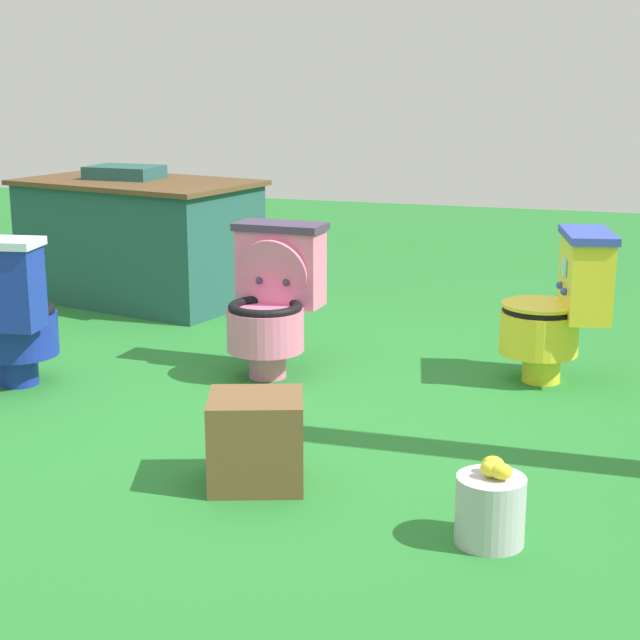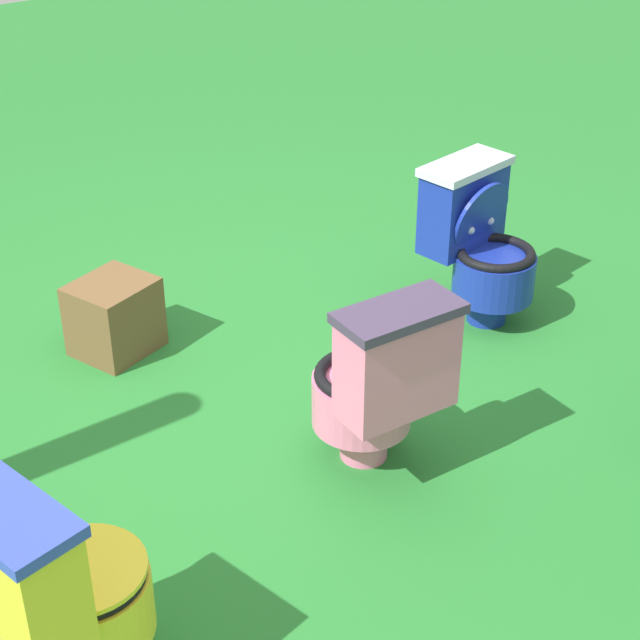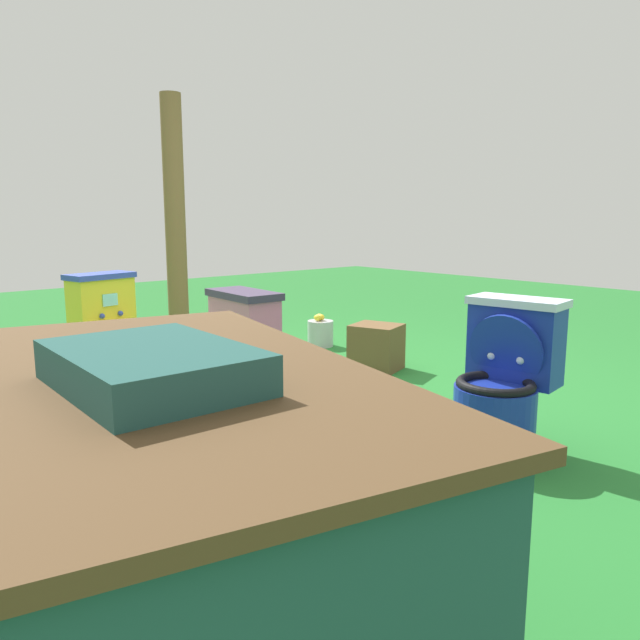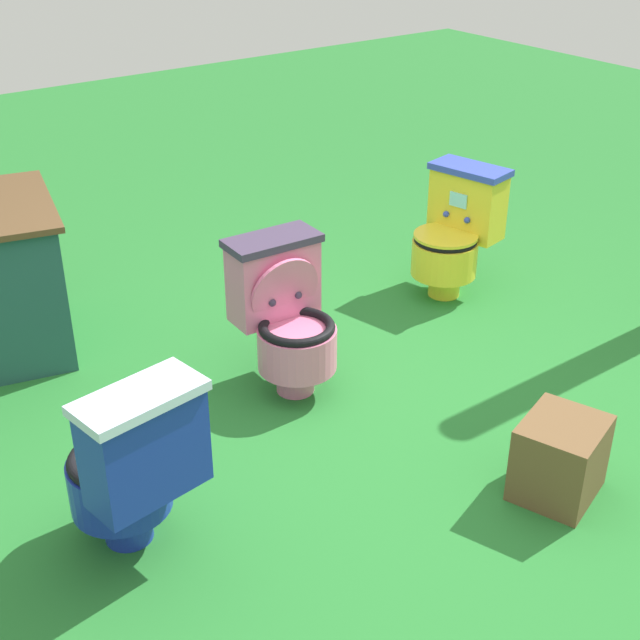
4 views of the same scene
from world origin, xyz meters
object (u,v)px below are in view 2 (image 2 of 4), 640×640
toilet_pink (378,382)px  small_crate (114,317)px  toilet_blue (479,242)px  toilet_yellow (56,588)px

toilet_pink → small_crate: (0.41, -1.30, -0.21)m
toilet_blue → small_crate: size_ratio=2.17×
toilet_blue → small_crate: toilet_blue is taller
toilet_yellow → toilet_pink: (-1.33, -0.27, 0.00)m
toilet_blue → toilet_pink: 1.23m
toilet_yellow → small_crate: size_ratio=2.17×
toilet_yellow → small_crate: toilet_yellow is taller
toilet_pink → toilet_yellow: bearing=-166.0°
small_crate → toilet_pink: bearing=107.6°
toilet_blue → toilet_yellow: 2.56m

